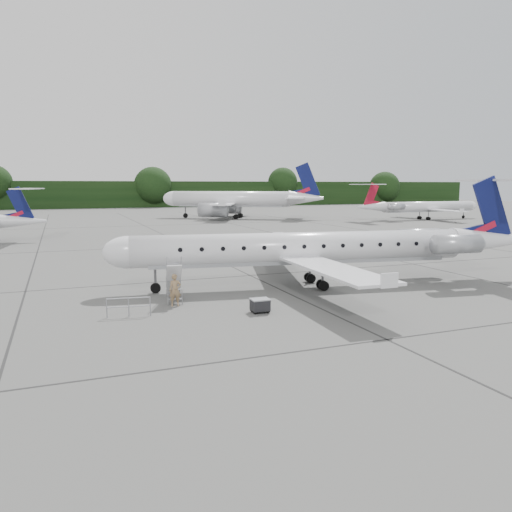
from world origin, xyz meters
name	(u,v)px	position (x,y,z in m)	size (l,w,h in m)	color
ground	(357,291)	(0.00, 0.00, 0.00)	(320.00, 320.00, 0.00)	#565654
treeline	(121,194)	(0.00, 130.00, 4.00)	(260.00, 4.00, 8.00)	black
main_regional_jet	(302,232)	(-2.66, 2.71, 3.69)	(28.80, 20.74, 7.39)	silver
airstair	(174,281)	(-11.56, 1.83, 1.16)	(0.85, 2.53, 2.31)	silver
passenger	(175,290)	(-11.79, 0.44, 0.92)	(0.67, 0.44, 1.85)	olive
safety_railing	(129,307)	(-14.56, -0.97, 0.50)	(2.20, 0.08, 1.00)	gray
baggage_cart	(260,305)	(-7.85, -2.68, 0.41)	(0.94, 0.76, 0.82)	black
bg_narrowbody	(231,191)	(15.22, 70.52, 5.56)	(30.95, 22.28, 11.11)	silver
bg_regional_right	(429,202)	(50.74, 52.95, 3.58)	(27.26, 19.63, 7.15)	silver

